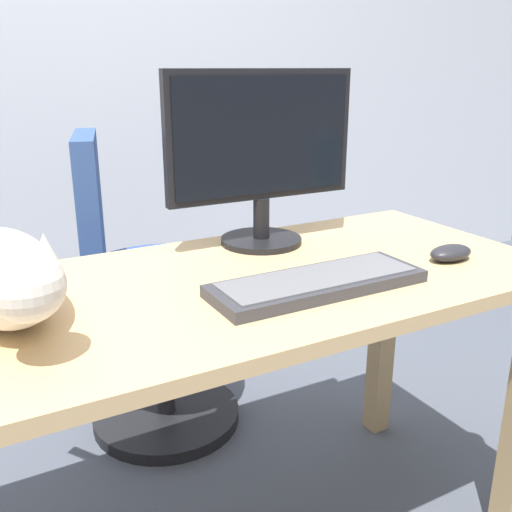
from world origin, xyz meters
The scene contains 7 objects.
back_wall centered at (0.00, 1.51, 1.30)m, with size 6.00×0.04×2.60m, color silver.
desk centered at (0.00, 0.00, 0.62)m, with size 1.65×0.63×0.72m.
office_chair centered at (0.12, 0.64, 0.42)m, with size 0.50×0.48×0.96m.
monitor centered at (0.30, 0.20, 0.94)m, with size 0.48×0.20×0.41m.
keyboard centered at (0.24, -0.12, 0.73)m, with size 0.44×0.15×0.03m.
cat centered at (-0.31, 0.02, 0.80)m, with size 0.21×0.61×0.20m.
computer_mouse centered at (0.61, -0.12, 0.74)m, with size 0.11×0.06×0.04m, color #232328.
Camera 1 is at (-0.38, -0.99, 1.14)m, focal length 40.52 mm.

